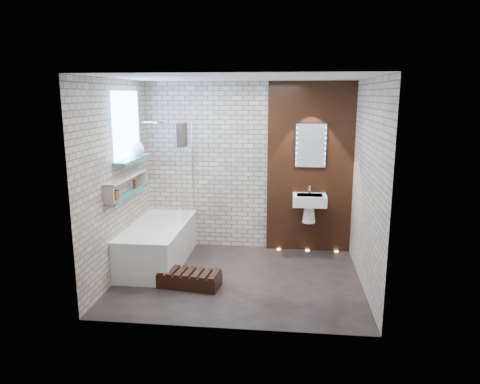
# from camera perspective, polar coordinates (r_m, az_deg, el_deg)

# --- Properties ---
(ground) EXTENTS (3.20, 3.20, 0.00)m
(ground) POSITION_cam_1_polar(r_m,az_deg,el_deg) (6.05, -0.16, -11.01)
(ground) COLOR black
(ground) RESTS_ON ground
(room_shell) EXTENTS (3.24, 3.20, 2.60)m
(room_shell) POSITION_cam_1_polar(r_m,az_deg,el_deg) (5.66, -0.17, 1.16)
(room_shell) COLOR gray
(room_shell) RESTS_ON ground
(walnut_panel) EXTENTS (1.30, 0.06, 2.60)m
(walnut_panel) POSITION_cam_1_polar(r_m,az_deg,el_deg) (6.89, 8.93, 3.01)
(walnut_panel) COLOR black
(walnut_panel) RESTS_ON ground
(clerestory_window) EXTENTS (0.18, 1.00, 0.94)m
(clerestory_window) POSITION_cam_1_polar(r_m,az_deg,el_deg) (6.29, -14.28, 7.43)
(clerestory_window) COLOR #7FADE0
(clerestory_window) RESTS_ON room_shell
(display_niche) EXTENTS (0.14, 1.30, 0.26)m
(display_niche) POSITION_cam_1_polar(r_m,az_deg,el_deg) (6.19, -14.23, 0.79)
(display_niche) COLOR teal
(display_niche) RESTS_ON room_shell
(bathtub) EXTENTS (0.79, 1.74, 0.70)m
(bathtub) POSITION_cam_1_polar(r_m,az_deg,el_deg) (6.60, -10.41, -6.50)
(bathtub) COLOR white
(bathtub) RESTS_ON ground
(bath_screen) EXTENTS (0.01, 0.78, 1.40)m
(bath_screen) POSITION_cam_1_polar(r_m,az_deg,el_deg) (6.68, -6.74, 2.61)
(bath_screen) COLOR white
(bath_screen) RESTS_ON bathtub
(towel) EXTENTS (0.10, 0.25, 0.33)m
(towel) POSITION_cam_1_polar(r_m,az_deg,el_deg) (6.35, -7.42, 7.28)
(towel) COLOR black
(towel) RESTS_ON bath_screen
(shower_head) EXTENTS (0.18, 0.18, 0.02)m
(shower_head) POSITION_cam_1_polar(r_m,az_deg,el_deg) (6.76, -10.38, 8.76)
(shower_head) COLOR silver
(shower_head) RESTS_ON room_shell
(washbasin) EXTENTS (0.50, 0.36, 0.58)m
(washbasin) POSITION_cam_1_polar(r_m,az_deg,el_deg) (6.80, 8.85, -1.51)
(washbasin) COLOR white
(washbasin) RESTS_ON walnut_panel
(led_mirror) EXTENTS (0.50, 0.02, 0.70)m
(led_mirror) POSITION_cam_1_polar(r_m,az_deg,el_deg) (6.80, 9.04, 5.87)
(led_mirror) COLOR black
(led_mirror) RESTS_ON walnut_panel
(walnut_step) EXTENTS (0.82, 0.44, 0.17)m
(walnut_step) POSITION_cam_1_polar(r_m,az_deg,el_deg) (5.84, -6.47, -11.06)
(walnut_step) COLOR black
(walnut_step) RESTS_ON ground
(niche_bottles) EXTENTS (0.06, 0.74, 0.13)m
(niche_bottles) POSITION_cam_1_polar(r_m,az_deg,el_deg) (6.05, -14.74, 0.12)
(niche_bottles) COLOR #AF451A
(niche_bottles) RESTS_ON display_niche
(sill_vases) EXTENTS (0.19, 0.19, 0.19)m
(sill_vases) POSITION_cam_1_polar(r_m,az_deg,el_deg) (6.47, -12.98, 5.35)
(sill_vases) COLOR white
(sill_vases) RESTS_ON clerestory_window
(floor_uplights) EXTENTS (0.96, 0.06, 0.01)m
(floor_uplights) POSITION_cam_1_polar(r_m,az_deg,el_deg) (7.14, 8.60, -7.39)
(floor_uplights) COLOR #FFD899
(floor_uplights) RESTS_ON ground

